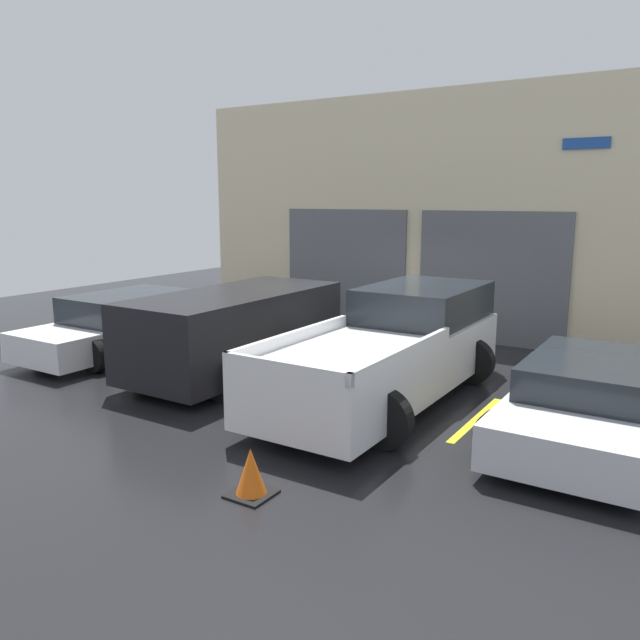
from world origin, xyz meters
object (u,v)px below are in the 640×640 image
sedan_side (236,329)px  sedan_white (125,325)px  traffic_cone (251,474)px  van_right (590,401)px  pickup_truck (393,349)px

sedan_side → sedan_white: bearing=179.5°
sedan_side → traffic_cone: (3.29, -3.70, -0.59)m
sedan_side → van_right: 6.16m
traffic_cone → van_right: bearing=52.5°
sedan_white → van_right: sedan_white is taller
van_right → traffic_cone: van_right is taller
pickup_truck → van_right: (3.07, -0.28, -0.27)m
sedan_white → sedan_side: (3.07, -0.03, 0.25)m
sedan_white → traffic_cone: sedan_white is taller
pickup_truck → traffic_cone: 4.05m
sedan_white → van_right: (9.22, -0.01, -0.05)m
sedan_white → van_right: size_ratio=1.04×
van_right → pickup_truck: bearing=174.7°
sedan_side → traffic_cone: bearing=-48.4°
sedan_white → sedan_side: size_ratio=1.00×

